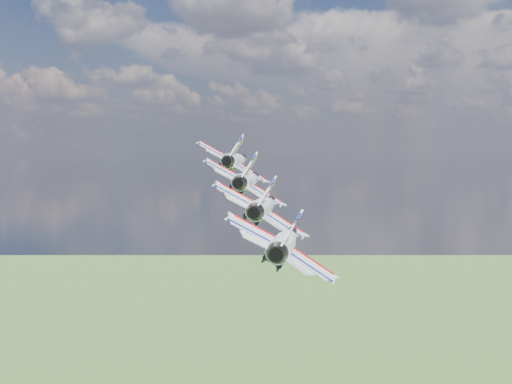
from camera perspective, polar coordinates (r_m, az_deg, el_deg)
The scene contains 4 objects.
jet_0 at distance 99.56m, azimuth -1.71°, elevation 2.84°, with size 11.77×17.42×5.20m, color white, non-canonical shape.
jet_1 at distance 87.64m, azimuth -0.65°, elevation 1.07°, with size 11.77×17.42×5.20m, color white, non-canonical shape.
jet_2 at distance 75.88m, azimuth 0.75°, elevation -1.24°, with size 11.77×17.42×5.20m, color white, non-canonical shape.
jet_3 at distance 64.34m, azimuth 2.65°, elevation -4.39°, with size 11.77×17.42×5.20m, color silver, non-canonical shape.
Camera 1 is at (25.17, -51.91, 163.75)m, focal length 45.00 mm.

